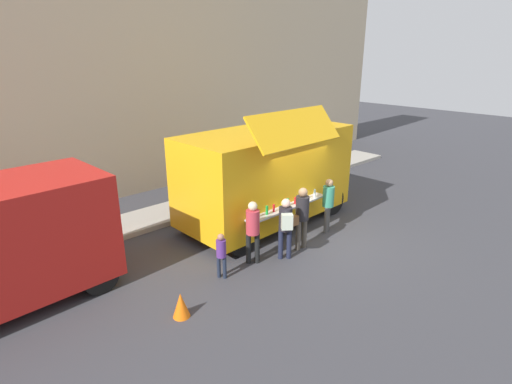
% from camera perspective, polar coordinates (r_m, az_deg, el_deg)
% --- Properties ---
extents(ground_plane, '(60.00, 60.00, 0.00)m').
position_cam_1_polar(ground_plane, '(12.03, 8.42, -6.56)').
color(ground_plane, '#38383D').
extents(curb_strip, '(28.00, 1.60, 0.15)m').
position_cam_1_polar(curb_strip, '(13.07, -19.69, -5.03)').
color(curb_strip, '#9E998E').
rests_on(curb_strip, ground).
extents(building_behind, '(32.00, 2.40, 9.25)m').
position_cam_1_polar(building_behind, '(16.02, -24.10, 15.64)').
color(building_behind, tan).
rests_on(building_behind, ground).
extents(food_truck_main, '(5.62, 3.34, 3.75)m').
position_cam_1_polar(food_truck_main, '(12.51, 1.53, 2.60)').
color(food_truck_main, '#ECA714').
rests_on(food_truck_main, ground).
extents(traffic_cone_orange, '(0.36, 0.36, 0.55)m').
position_cam_1_polar(traffic_cone_orange, '(8.74, -10.59, -15.47)').
color(traffic_cone_orange, orange).
rests_on(traffic_cone_orange, ground).
extents(trash_bin, '(0.60, 0.60, 1.01)m').
position_cam_1_polar(trash_bin, '(16.91, 4.93, 3.10)').
color(trash_bin, '#2B6635').
rests_on(trash_bin, ground).
extents(customer_front_ordering, '(0.59, 0.36, 1.79)m').
position_cam_1_polar(customer_front_ordering, '(10.98, 6.50, -3.03)').
color(customer_front_ordering, '#504940').
rests_on(customer_front_ordering, ground).
extents(customer_mid_with_backpack, '(0.50, 0.54, 1.69)m').
position_cam_1_polar(customer_mid_with_backpack, '(10.40, 4.22, -4.43)').
color(customer_mid_with_backpack, '#1D2238').
rests_on(customer_mid_with_backpack, ground).
extents(customer_rear_waiting, '(0.35, 0.35, 1.70)m').
position_cam_1_polar(customer_rear_waiting, '(10.20, -0.46, -4.99)').
color(customer_rear_waiting, black).
rests_on(customer_rear_waiting, ground).
extents(customer_extra_browsing, '(0.34, 0.34, 1.67)m').
position_cam_1_polar(customer_extra_browsing, '(12.19, 10.19, -1.20)').
color(customer_extra_browsing, '#494745').
rests_on(customer_extra_browsing, ground).
extents(child_near_queue, '(0.24, 0.24, 1.17)m').
position_cam_1_polar(child_near_queue, '(9.72, -4.95, -8.45)').
color(child_near_queue, '#1C2436').
rests_on(child_near_queue, ground).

